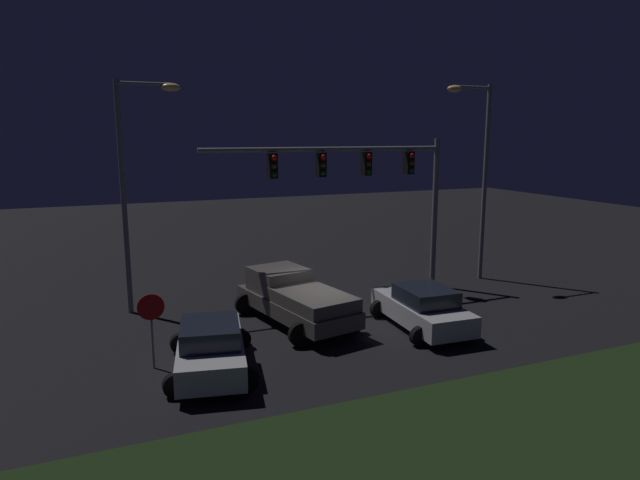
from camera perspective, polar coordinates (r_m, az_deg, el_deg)
name	(u,v)px	position (r m, az deg, el deg)	size (l,w,h in m)	color
ground_plane	(327,324)	(20.06, 0.70, -8.62)	(80.00, 80.00, 0.00)	black
grass_median	(499,456)	(13.01, 17.91, -20.29)	(21.79, 6.62, 0.10)	black
pickup_truck	(294,296)	(19.97, -2.73, -5.71)	(3.58, 5.69, 1.80)	#514C47
car_sedan	(211,347)	(16.34, -11.16, -10.67)	(3.04, 4.67, 1.51)	#B7B7BC
car_sedan_far	(422,308)	(19.76, 10.45, -6.85)	(2.64, 4.49, 1.51)	#B7B7BC
traffic_signal_gantry	(367,175)	(22.86, 4.84, 6.63)	(10.32, 0.56, 6.50)	slate
street_lamp_left	(134,171)	(21.57, -18.52, 6.75)	(2.33, 0.44, 8.61)	slate
street_lamp_right	(478,161)	(26.27, 15.93, 7.79)	(2.34, 0.44, 8.85)	slate
stop_sign	(151,317)	(16.64, -16.92, -7.54)	(0.76, 0.08, 2.23)	slate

